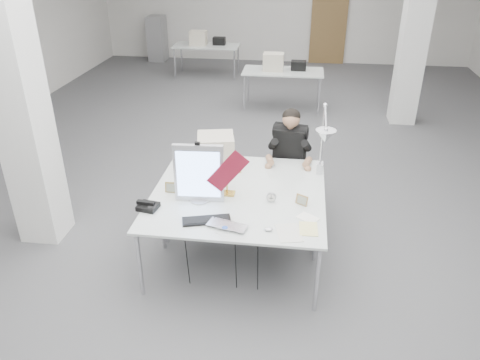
% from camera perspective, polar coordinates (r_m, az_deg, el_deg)
% --- Properties ---
extents(room_shell, '(10.04, 14.04, 3.24)m').
position_cam_1_polar(room_shell, '(6.63, 2.81, 14.93)').
color(room_shell, '#49494B').
rests_on(room_shell, ground).
extents(desk_main, '(1.80, 0.90, 0.02)m').
position_cam_1_polar(desk_main, '(4.55, -0.96, -4.35)').
color(desk_main, silver).
rests_on(desk_main, room_shell).
extents(desk_second, '(1.80, 0.90, 0.02)m').
position_cam_1_polar(desk_second, '(5.32, 0.48, 0.74)').
color(desk_second, silver).
rests_on(desk_second, room_shell).
extents(bg_desk_a, '(1.60, 0.80, 0.02)m').
position_cam_1_polar(bg_desk_a, '(9.62, 5.28, 13.05)').
color(bg_desk_a, silver).
rests_on(bg_desk_a, room_shell).
extents(bg_desk_b, '(1.60, 0.80, 0.02)m').
position_cam_1_polar(bg_desk_b, '(12.00, -4.10, 16.01)').
color(bg_desk_b, silver).
rests_on(bg_desk_b, room_shell).
extents(filing_cabinet, '(0.45, 0.55, 1.20)m').
position_cam_1_polar(filing_cabinet, '(13.83, -10.05, 16.63)').
color(filing_cabinet, gray).
rests_on(filing_cabinet, room_shell).
extents(office_chair, '(0.61, 0.61, 1.06)m').
position_cam_1_polar(office_chair, '(5.94, 5.94, 1.34)').
color(office_chair, black).
rests_on(office_chair, room_shell).
extents(seated_person, '(0.54, 0.63, 0.83)m').
position_cam_1_polar(seated_person, '(5.74, 6.10, 4.41)').
color(seated_person, black).
rests_on(seated_person, office_chair).
extents(monitor, '(0.50, 0.08, 0.61)m').
position_cam_1_polar(monitor, '(4.65, -5.05, 0.80)').
color(monitor, '#B3B3B8').
rests_on(monitor, desk_main).
extents(pennant, '(0.43, 0.04, 0.46)m').
position_cam_1_polar(pennant, '(4.53, -1.49, 1.07)').
color(pennant, maroon).
rests_on(pennant, monitor).
extents(keyboard, '(0.48, 0.27, 0.02)m').
position_cam_1_polar(keyboard, '(4.44, -4.11, -4.92)').
color(keyboard, black).
rests_on(keyboard, desk_main).
extents(laptop, '(0.42, 0.33, 0.03)m').
position_cam_1_polar(laptop, '(4.30, -1.86, -5.99)').
color(laptop, '#B7B7BC').
rests_on(laptop, desk_main).
extents(mouse, '(0.09, 0.06, 0.03)m').
position_cam_1_polar(mouse, '(4.30, 3.49, -6.01)').
color(mouse, silver).
rests_on(mouse, desk_main).
extents(bankers_lamp, '(0.30, 0.15, 0.32)m').
position_cam_1_polar(bankers_lamp, '(4.81, -1.60, -0.06)').
color(bankers_lamp, gold).
rests_on(bankers_lamp, desk_main).
extents(desk_phone, '(0.22, 0.20, 0.05)m').
position_cam_1_polar(desk_phone, '(4.71, -11.14, -3.20)').
color(desk_phone, black).
rests_on(desk_phone, desk_main).
extents(picture_frame_left, '(0.14, 0.04, 0.11)m').
position_cam_1_polar(picture_frame_left, '(4.95, -8.31, -0.89)').
color(picture_frame_left, '#A68A47').
rests_on(picture_frame_left, desk_main).
extents(picture_frame_right, '(0.13, 0.09, 0.10)m').
position_cam_1_polar(picture_frame_right, '(4.72, 7.54, -2.42)').
color(picture_frame_right, tan).
rests_on(picture_frame_right, desk_main).
extents(desk_clock, '(0.10, 0.04, 0.10)m').
position_cam_1_polar(desk_clock, '(4.74, 3.84, -2.10)').
color(desk_clock, '#A1A1A6').
rests_on(desk_clock, desk_main).
extents(paper_stack_a, '(0.28, 0.34, 0.01)m').
position_cam_1_polar(paper_stack_a, '(4.29, 5.98, -6.42)').
color(paper_stack_a, silver).
rests_on(paper_stack_a, desk_main).
extents(paper_stack_b, '(0.18, 0.24, 0.01)m').
position_cam_1_polar(paper_stack_b, '(4.37, 8.35, -5.91)').
color(paper_stack_b, '#EDE68D').
rests_on(paper_stack_b, desk_main).
extents(paper_stack_c, '(0.24, 0.22, 0.01)m').
position_cam_1_polar(paper_stack_c, '(4.53, 8.28, -4.60)').
color(paper_stack_c, white).
rests_on(paper_stack_c, desk_main).
extents(beige_monitor, '(0.48, 0.46, 0.39)m').
position_cam_1_polar(beige_monitor, '(5.40, -2.96, 3.52)').
color(beige_monitor, '#BDB29D').
rests_on(beige_monitor, desk_second).
extents(architect_lamp, '(0.39, 0.70, 0.86)m').
position_cam_1_polar(architect_lamp, '(4.99, 10.06, 4.00)').
color(architect_lamp, silver).
rests_on(architect_lamp, desk_second).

